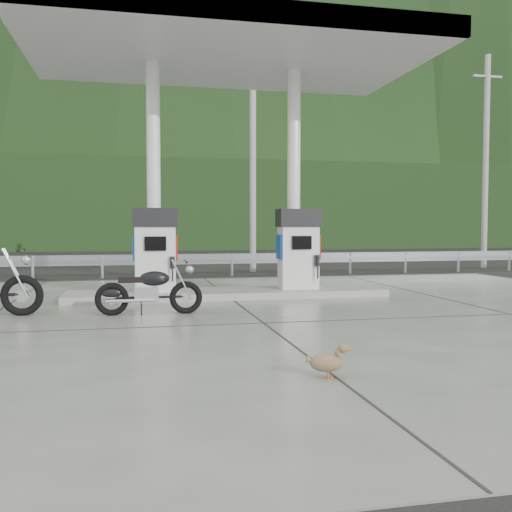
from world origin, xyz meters
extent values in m
plane|color=black|center=(0.00, 0.00, 0.00)|extent=(160.00, 160.00, 0.00)
cube|color=slate|center=(0.00, 0.00, 0.01)|extent=(18.00, 14.00, 0.02)
cube|color=gray|center=(0.00, 2.50, 0.10)|extent=(7.00, 1.40, 0.15)
cylinder|color=white|center=(-1.60, 2.90, 2.67)|extent=(0.30, 0.30, 5.00)
cylinder|color=white|center=(1.60, 2.90, 2.67)|extent=(0.30, 0.30, 5.00)
cube|color=silver|center=(0.00, 2.50, 5.37)|extent=(8.50, 5.00, 0.40)
cube|color=black|center=(0.00, 11.50, 0.00)|extent=(60.00, 7.00, 0.01)
cylinder|color=#999994|center=(2.00, 9.50, 4.00)|extent=(0.22, 0.22, 8.00)
cylinder|color=#999994|center=(11.00, 9.50, 4.00)|extent=(0.22, 0.22, 8.00)
cube|color=black|center=(0.00, 30.00, 3.00)|extent=(80.00, 6.00, 6.00)
camera|label=1|loc=(-2.02, -9.89, 1.58)|focal=40.00mm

